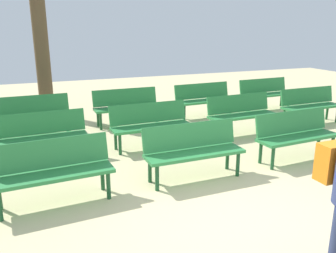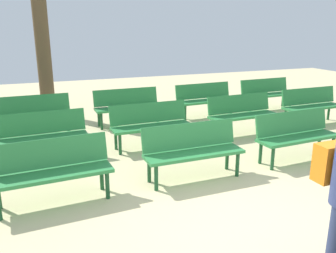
{
  "view_description": "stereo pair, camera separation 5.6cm",
  "coord_description": "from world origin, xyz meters",
  "px_view_note": "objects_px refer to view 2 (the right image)",
  "views": [
    {
      "loc": [
        -2.36,
        -3.22,
        2.38
      ],
      "look_at": [
        0.0,
        2.7,
        0.55
      ],
      "focal_mm": 37.96,
      "sensor_mm": 36.0,
      "label": 1
    },
    {
      "loc": [
        -2.31,
        -3.24,
        2.38
      ],
      "look_at": [
        0.0,
        2.7,
        0.55
      ],
      "focal_mm": 37.96,
      "sensor_mm": 36.0,
      "label": 2
    }
  ],
  "objects_px": {
    "bench_r1_c1": "(41,134)",
    "bench_r2_c4": "(266,92)",
    "bench_r1_c3": "(242,112)",
    "bench_r2_c1": "(33,113)",
    "bench_r1_c4": "(311,104)",
    "bench_r0_c1": "(52,168)",
    "bench_r0_c2": "(192,148)",
    "bench_r1_c2": "(151,122)",
    "bench_r0_c3": "(296,133)",
    "tree_1": "(44,54)",
    "bench_r2_c3": "(205,98)",
    "bench_r2_c2": "(127,104)"
  },
  "relations": [
    {
      "from": "bench_r2_c4",
      "to": "tree_1",
      "type": "height_order",
      "value": "tree_1"
    },
    {
      "from": "bench_r0_c3",
      "to": "bench_r2_c2",
      "type": "bearing_deg",
      "value": 119.99
    },
    {
      "from": "bench_r1_c1",
      "to": "bench_r2_c3",
      "type": "bearing_deg",
      "value": 21.52
    },
    {
      "from": "bench_r1_c3",
      "to": "bench_r2_c1",
      "type": "xyz_separation_m",
      "value": [
        -4.35,
        1.61,
        0.0
      ]
    },
    {
      "from": "bench_r1_c3",
      "to": "bench_r2_c2",
      "type": "relative_size",
      "value": 1.01
    },
    {
      "from": "bench_r0_c1",
      "to": "tree_1",
      "type": "bearing_deg",
      "value": 84.05
    },
    {
      "from": "bench_r0_c1",
      "to": "bench_r1_c2",
      "type": "distance_m",
      "value": 2.64
    },
    {
      "from": "bench_r1_c4",
      "to": "bench_r2_c3",
      "type": "height_order",
      "value": "same"
    },
    {
      "from": "bench_r1_c4",
      "to": "bench_r0_c1",
      "type": "bearing_deg",
      "value": -163.71
    },
    {
      "from": "bench_r0_c2",
      "to": "bench_r1_c2",
      "type": "bearing_deg",
      "value": 93.99
    },
    {
      "from": "bench_r2_c1",
      "to": "bench_r1_c3",
      "type": "bearing_deg",
      "value": -21.42
    },
    {
      "from": "bench_r1_c2",
      "to": "bench_r2_c3",
      "type": "distance_m",
      "value": 2.8
    },
    {
      "from": "bench_r2_c2",
      "to": "bench_r2_c4",
      "type": "relative_size",
      "value": 0.99
    },
    {
      "from": "bench_r1_c4",
      "to": "bench_r2_c4",
      "type": "relative_size",
      "value": 0.99
    },
    {
      "from": "bench_r0_c3",
      "to": "bench_r1_c4",
      "type": "relative_size",
      "value": 1.01
    },
    {
      "from": "bench_r1_c3",
      "to": "tree_1",
      "type": "bearing_deg",
      "value": 136.98
    },
    {
      "from": "bench_r0_c1",
      "to": "bench_r2_c3",
      "type": "distance_m",
      "value": 5.45
    },
    {
      "from": "bench_r1_c2",
      "to": "bench_r2_c1",
      "type": "relative_size",
      "value": 1.0
    },
    {
      "from": "bench_r2_c4",
      "to": "bench_r0_c2",
      "type": "bearing_deg",
      "value": -140.58
    },
    {
      "from": "bench_r1_c3",
      "to": "bench_r2_c1",
      "type": "relative_size",
      "value": 1.01
    },
    {
      "from": "bench_r0_c1",
      "to": "bench_r2_c1",
      "type": "xyz_separation_m",
      "value": [
        -0.17,
        3.43,
        0.0
      ]
    },
    {
      "from": "bench_r1_c3",
      "to": "tree_1",
      "type": "height_order",
      "value": "tree_1"
    },
    {
      "from": "bench_r0_c3",
      "to": "bench_r1_c1",
      "type": "height_order",
      "value": "same"
    },
    {
      "from": "bench_r0_c1",
      "to": "bench_r0_c2",
      "type": "height_order",
      "value": "same"
    },
    {
      "from": "bench_r0_c2",
      "to": "bench_r1_c4",
      "type": "height_order",
      "value": "same"
    },
    {
      "from": "bench_r0_c1",
      "to": "bench_r1_c3",
      "type": "height_order",
      "value": "same"
    },
    {
      "from": "bench_r0_c1",
      "to": "bench_r1_c4",
      "type": "distance_m",
      "value": 6.57
    },
    {
      "from": "tree_1",
      "to": "bench_r2_c1",
      "type": "bearing_deg",
      "value": -102.72
    },
    {
      "from": "bench_r1_c1",
      "to": "bench_r2_c4",
      "type": "xyz_separation_m",
      "value": [
        6.25,
        1.94,
        0.0
      ]
    },
    {
      "from": "bench_r2_c2",
      "to": "bench_r0_c2",
      "type": "bearing_deg",
      "value": -88.33
    },
    {
      "from": "bench_r0_c2",
      "to": "bench_r0_c3",
      "type": "distance_m",
      "value": 2.09
    },
    {
      "from": "bench_r1_c1",
      "to": "bench_r2_c3",
      "type": "relative_size",
      "value": 1.0
    },
    {
      "from": "bench_r2_c3",
      "to": "bench_r2_c4",
      "type": "distance_m",
      "value": 2.05
    },
    {
      "from": "bench_r1_c1",
      "to": "bench_r1_c3",
      "type": "xyz_separation_m",
      "value": [
        4.25,
        0.11,
        0.0
      ]
    },
    {
      "from": "bench_r2_c1",
      "to": "bench_r2_c2",
      "type": "xyz_separation_m",
      "value": [
        2.17,
        0.07,
        0.0
      ]
    },
    {
      "from": "bench_r0_c3",
      "to": "tree_1",
      "type": "bearing_deg",
      "value": 124.84
    },
    {
      "from": "bench_r1_c2",
      "to": "bench_r0_c1",
      "type": "bearing_deg",
      "value": -140.43
    },
    {
      "from": "bench_r1_c1",
      "to": "bench_r2_c4",
      "type": "relative_size",
      "value": 1.0
    },
    {
      "from": "bench_r0_c1",
      "to": "bench_r1_c1",
      "type": "xyz_separation_m",
      "value": [
        -0.07,
        1.71,
        0.0
      ]
    },
    {
      "from": "bench_r2_c4",
      "to": "bench_r1_c4",
      "type": "bearing_deg",
      "value": -89.41
    },
    {
      "from": "bench_r0_c2",
      "to": "bench_r0_c3",
      "type": "height_order",
      "value": "same"
    },
    {
      "from": "bench_r0_c2",
      "to": "bench_r2_c2",
      "type": "relative_size",
      "value": 1.0
    },
    {
      "from": "bench_r1_c3",
      "to": "bench_r2_c4",
      "type": "relative_size",
      "value": 1.0
    },
    {
      "from": "bench_r1_c1",
      "to": "bench_r1_c3",
      "type": "relative_size",
      "value": 1.0
    },
    {
      "from": "bench_r1_c1",
      "to": "bench_r1_c2",
      "type": "bearing_deg",
      "value": -1.63
    },
    {
      "from": "bench_r0_c3",
      "to": "bench_r1_c3",
      "type": "xyz_separation_m",
      "value": [
        -0.04,
        1.73,
        0.0
      ]
    },
    {
      "from": "bench_r2_c1",
      "to": "bench_r2_c2",
      "type": "bearing_deg",
      "value": 0.83
    },
    {
      "from": "bench_r1_c4",
      "to": "bench_r2_c4",
      "type": "xyz_separation_m",
      "value": [
        -0.09,
        1.7,
        0.0
      ]
    },
    {
      "from": "bench_r0_c3",
      "to": "bench_r1_c2",
      "type": "xyz_separation_m",
      "value": [
        -2.22,
        1.63,
        0.0
      ]
    },
    {
      "from": "bench_r2_c1",
      "to": "bench_r2_c3",
      "type": "bearing_deg",
      "value": 0.37
    }
  ]
}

